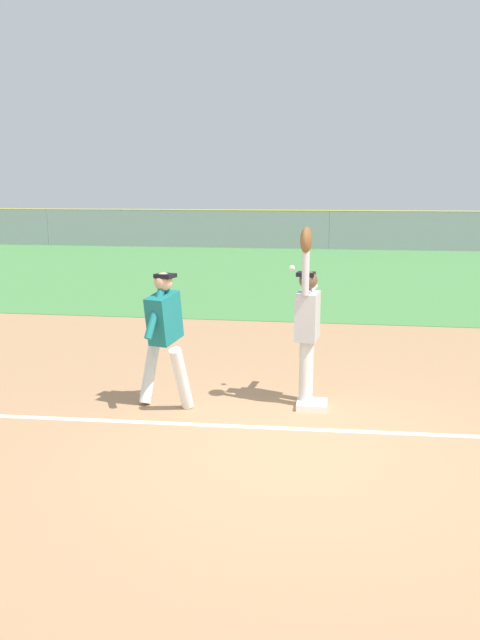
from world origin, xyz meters
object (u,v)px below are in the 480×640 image
(baseball, at_px, (292,268))
(parked_car_red, at_px, (195,230))
(first_base, at_px, (312,405))
(runner, at_px, (164,330))
(fielder, at_px, (307,319))
(parked_car_green, at_px, (435,231))
(parked_car_tan, at_px, (316,230))

(baseball, relative_size, parked_car_red, 0.02)
(first_base, distance_m, parked_car_red, 24.31)
(runner, xyz_separation_m, baseball, (1.53, 0.66, 0.73))
(first_base, xyz_separation_m, baseball, (-0.31, 0.43, 1.68))
(runner, relative_size, baseball, 23.24)
(first_base, bearing_deg, fielder, 121.67)
(fielder, distance_m, parked_car_green, 24.16)
(fielder, relative_size, runner, 1.33)
(parked_car_green, bearing_deg, baseball, -102.41)
(runner, distance_m, parked_car_tan, 24.24)
(baseball, relative_size, parked_car_tan, 0.02)
(fielder, height_order, parked_car_red, fielder)
(parked_car_tan, height_order, parked_car_green, same)
(first_base, relative_size, baseball, 5.14)
(first_base, bearing_deg, parked_car_green, 78.80)
(runner, xyz_separation_m, parked_car_tan, (1.00, 24.22, -0.32))
(first_base, relative_size, parked_car_red, 0.08)
(first_base, xyz_separation_m, fielder, (-0.09, 0.14, 1.08))
(fielder, relative_size, parked_car_green, 0.52)
(baseball, bearing_deg, fielder, -51.75)
(baseball, distance_m, parked_car_green, 23.95)
(parked_car_green, bearing_deg, first_base, -101.48)
(parked_car_red, height_order, parked_car_tan, same)
(baseball, height_order, parked_car_green, baseball)
(first_base, bearing_deg, parked_car_red, 106.08)
(first_base, height_order, runner, runner)
(first_base, bearing_deg, parked_car_tan, 92.01)
(runner, bearing_deg, fielder, 28.32)
(parked_car_tan, bearing_deg, first_base, -85.94)
(fielder, distance_m, parked_car_red, 24.14)
(parked_car_red, relative_size, parked_car_tan, 1.01)
(first_base, height_order, parked_car_tan, parked_car_tan)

